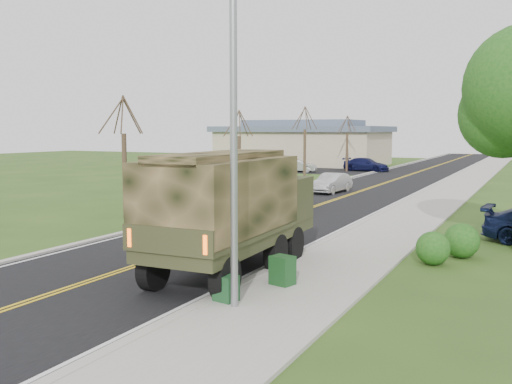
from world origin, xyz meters
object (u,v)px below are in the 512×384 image
Objects in this scene: utility_box_far at (226,288)px; utility_box_near at (282,270)px; sedan_silver at (332,183)px; military_truck at (231,204)px; suv_champagne at (279,196)px.

utility_box_near is at bearing 82.52° from utility_box_far.
utility_box_near is 1.23× the size of utility_box_far.
sedan_silver is at bearing 120.08° from utility_box_near.
military_truck is 9.45× the size of utility_box_near.
suv_champagne is at bearing 128.70° from utility_box_near.
suv_champagne is 6.02× the size of utility_box_near.
military_truck is 23.49m from sedan_silver.
sedan_silver is at bearing 113.51° from utility_box_far.
military_truck is 11.62× the size of utility_box_far.
military_truck is at bearing 173.81° from utility_box_near.
sedan_silver is at bearing 87.04° from suv_champagne.
military_truck reaches higher than sedan_silver.
utility_box_far is (6.17, -25.74, -0.26)m from sedan_silver.
suv_champagne is 1.16× the size of sedan_silver.
suv_champagne is 17.88m from utility_box_far.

